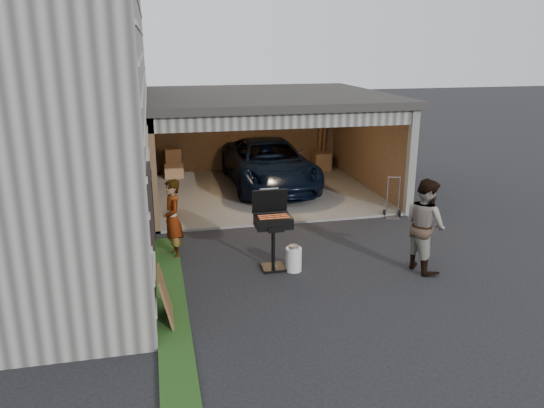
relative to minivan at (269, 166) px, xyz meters
The scene contains 10 objects.
ground 7.00m from the minivan, 98.04° to the right, with size 80.00×80.00×0.00m, color black.
groundcover_strip 8.56m from the minivan, 112.20° to the right, with size 0.50×8.00×0.06m, color #193814.
garage 1.19m from the minivan, 153.25° to the right, with size 6.80×6.30×2.90m.
minivan is the anchor object (origin of this frame).
woman 5.78m from the minivan, 122.11° to the right, with size 0.60×0.40×1.65m, color #9FB5C8.
man 6.76m from the minivan, 76.07° to the right, with size 0.89×0.69×1.82m, color #4A281D.
bbq_grill 6.01m from the minivan, 101.64° to the right, with size 0.69×0.61×1.54m.
propane_tank 6.16m from the minivan, 97.90° to the right, with size 0.31×0.31×0.47m, color silver.
plywood_panel 8.28m from the minivan, 113.61° to the right, with size 0.04×0.79×0.88m, color #51341B.
hand_truck 4.25m from the minivan, 54.40° to the right, with size 0.47×0.42×1.06m.
Camera 1 is at (-2.36, -8.37, 4.26)m, focal length 35.00 mm.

